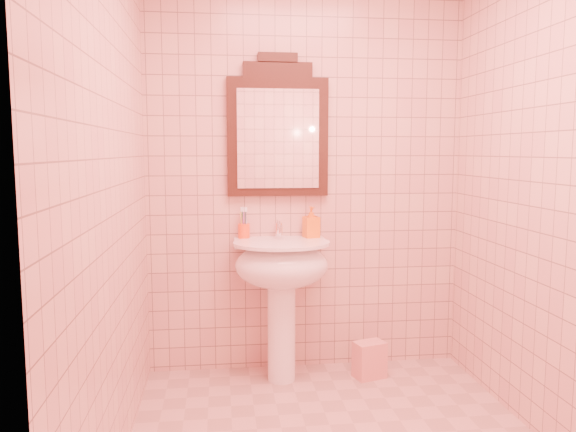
{
  "coord_description": "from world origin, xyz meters",
  "views": [
    {
      "loc": [
        -0.55,
        -2.42,
        1.4
      ],
      "look_at": [
        -0.18,
        0.55,
        1.05
      ],
      "focal_mm": 35.0,
      "sensor_mm": 36.0,
      "label": 1
    }
  ],
  "objects": [
    {
      "name": "toothbrush_cup",
      "position": [
        -0.4,
        1.04,
        0.91
      ],
      "size": [
        0.07,
        0.07,
        0.17
      ],
      "rotation": [
        0.0,
        0.0,
        0.28
      ],
      "color": "#FF4815",
      "rests_on": "pedestal_sink"
    },
    {
      "name": "soap_dispenser",
      "position": [
        0.02,
        1.01,
        0.96
      ],
      "size": [
        0.11,
        0.11,
        0.2
      ],
      "primitive_type": "imported",
      "rotation": [
        0.0,
        0.0,
        0.21
      ],
      "color": "orange",
      "rests_on": "pedestal_sink"
    },
    {
      "name": "faucet",
      "position": [
        -0.18,
        1.01,
        0.92
      ],
      "size": [
        0.04,
        0.16,
        0.11
      ],
      "color": "white",
      "rests_on": "pedestal_sink"
    },
    {
      "name": "towel",
      "position": [
        0.36,
        0.85,
        0.11
      ],
      "size": [
        0.21,
        0.17,
        0.23
      ],
      "primitive_type": "cube",
      "rotation": [
        0.0,
        0.0,
        0.29
      ],
      "color": "#E58D86",
      "rests_on": "floor"
    },
    {
      "name": "mirror",
      "position": [
        -0.18,
        1.07,
        1.53
      ],
      "size": [
        0.63,
        0.06,
        0.88
      ],
      "color": "black",
      "rests_on": "back_wall"
    },
    {
      "name": "pedestal_sink",
      "position": [
        -0.18,
        0.87,
        0.66
      ],
      "size": [
        0.58,
        0.58,
        0.86
      ],
      "color": "white",
      "rests_on": "floor"
    },
    {
      "name": "back_wall",
      "position": [
        0.0,
        1.1,
        1.25
      ],
      "size": [
        2.0,
        0.02,
        2.5
      ],
      "primitive_type": "cube",
      "color": "beige",
      "rests_on": "floor"
    }
  ]
}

